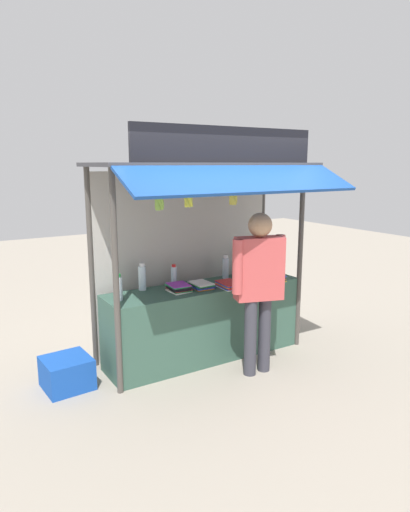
% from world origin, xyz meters
% --- Properties ---
extents(ground_plane, '(20.00, 20.00, 0.00)m').
position_xyz_m(ground_plane, '(0.00, 0.00, 0.00)').
color(ground_plane, '#9E9384').
extents(stall_counter, '(2.34, 0.59, 0.85)m').
position_xyz_m(stall_counter, '(0.00, 0.00, 0.43)').
color(stall_counter, '#385B4C').
rests_on(stall_counter, ground).
extents(stall_structure, '(2.54, 1.47, 2.59)m').
position_xyz_m(stall_structure, '(0.00, 0.11, 1.56)').
color(stall_structure, '#4C4742').
rests_on(stall_structure, ground).
extents(water_bottle_mid_left, '(0.07, 0.07, 0.25)m').
position_xyz_m(water_bottle_mid_left, '(-0.28, 0.22, 0.97)').
color(water_bottle_mid_left, silver).
rests_on(water_bottle_mid_left, stall_counter).
extents(water_bottle_front_left, '(0.08, 0.08, 0.28)m').
position_xyz_m(water_bottle_front_left, '(0.41, 0.18, 0.99)').
color(water_bottle_front_left, silver).
rests_on(water_bottle_front_left, stall_counter).
extents(water_bottle_back_right, '(0.09, 0.09, 0.30)m').
position_xyz_m(water_bottle_back_right, '(-0.67, 0.23, 1.00)').
color(water_bottle_back_right, silver).
rests_on(water_bottle_back_right, stall_counter).
extents(water_bottle_far_left, '(0.08, 0.08, 0.27)m').
position_xyz_m(water_bottle_far_left, '(-1.03, 0.00, 0.98)').
color(water_bottle_far_left, silver).
rests_on(water_bottle_far_left, stall_counter).
extents(water_bottle_right, '(0.09, 0.09, 0.31)m').
position_xyz_m(water_bottle_right, '(0.68, 0.08, 1.00)').
color(water_bottle_right, silver).
rests_on(water_bottle_right, stall_counter).
extents(magazine_stack_mid_right, '(0.23, 0.30, 0.06)m').
position_xyz_m(magazine_stack_mid_right, '(-0.08, -0.04, 0.89)').
color(magazine_stack_mid_right, orange).
rests_on(magazine_stack_mid_right, stall_counter).
extents(magazine_stack_front_right, '(0.24, 0.27, 0.08)m').
position_xyz_m(magazine_stack_front_right, '(-0.36, -0.03, 0.89)').
color(magazine_stack_front_right, white).
rests_on(magazine_stack_front_right, stall_counter).
extents(magazine_stack_rear_center, '(0.23, 0.31, 0.06)m').
position_xyz_m(magazine_stack_rear_center, '(0.20, -0.19, 0.89)').
color(magazine_stack_rear_center, white).
rests_on(magazine_stack_rear_center, stall_counter).
extents(magazine_stack_far_right, '(0.23, 0.32, 0.07)m').
position_xyz_m(magazine_stack_far_right, '(0.81, -0.21, 0.89)').
color(magazine_stack_far_right, yellow).
rests_on(magazine_stack_far_right, stall_counter).
extents(banana_bunch_rightmost, '(0.11, 0.12, 0.31)m').
position_xyz_m(banana_bunch_rightmost, '(-0.75, -0.40, 1.87)').
color(banana_bunch_rightmost, '#332D23').
extents(banana_bunch_inner_right, '(0.11, 0.11, 0.31)m').
position_xyz_m(banana_bunch_inner_right, '(0.10, -0.40, 1.87)').
color(banana_bunch_inner_right, '#332D23').
extents(banana_bunch_inner_left, '(0.11, 0.10, 0.30)m').
position_xyz_m(banana_bunch_inner_left, '(-0.44, -0.40, 1.89)').
color(banana_bunch_inner_left, '#332D23').
extents(vendor_person, '(0.66, 0.35, 1.74)m').
position_xyz_m(vendor_person, '(0.26, -0.65, 1.04)').
color(vendor_person, '#383842').
rests_on(vendor_person, ground).
extents(plastic_crate, '(0.48, 0.48, 0.31)m').
position_xyz_m(plastic_crate, '(-1.58, 0.08, 0.16)').
color(plastic_crate, '#194CB2').
rests_on(plastic_crate, ground).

